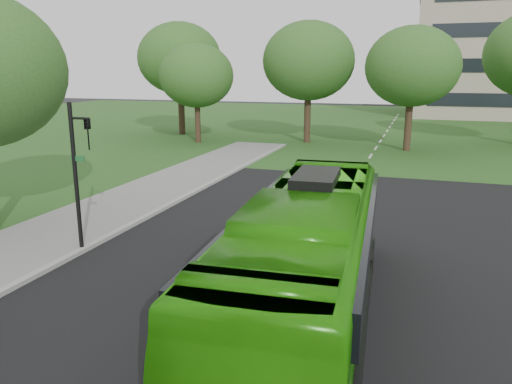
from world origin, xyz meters
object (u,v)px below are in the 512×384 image
(tree_park_f, at_px, (180,59))
(tree_park_b, at_px, (309,61))
(bus, at_px, (307,259))
(tree_park_a, at_px, (196,76))
(traffic_light, at_px, (79,166))
(tree_park_c, at_px, (412,67))

(tree_park_f, bearing_deg, tree_park_b, -7.05)
(tree_park_f, xyz_separation_m, bus, (19.33, -31.96, -5.37))
(tree_park_a, distance_m, traffic_light, 26.15)
(tree_park_a, bearing_deg, tree_park_c, 3.66)
(tree_park_c, bearing_deg, tree_park_f, 170.03)
(tree_park_a, relative_size, tree_park_f, 0.79)
(tree_park_a, relative_size, tree_park_b, 0.82)
(tree_park_a, xyz_separation_m, bus, (15.48, -27.26, -3.89))
(traffic_light, bearing_deg, bus, -12.66)
(tree_park_b, distance_m, tree_park_f, 12.55)
(tree_park_c, bearing_deg, traffic_light, -109.77)
(tree_park_a, bearing_deg, traffic_light, -73.39)
(bus, bearing_deg, tree_park_a, 115.88)
(tree_park_b, height_order, tree_park_f, tree_park_f)
(tree_park_c, height_order, tree_park_f, tree_park_f)
(tree_park_f, height_order, bus, tree_park_f)
(tree_park_b, distance_m, tree_park_c, 8.46)
(tree_park_a, relative_size, tree_park_c, 0.89)
(tree_park_b, xyz_separation_m, tree_park_c, (8.18, -2.09, -0.48))
(tree_park_c, bearing_deg, tree_park_b, 165.69)
(tree_park_b, height_order, tree_park_c, tree_park_b)
(tree_park_c, bearing_deg, bus, -92.63)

